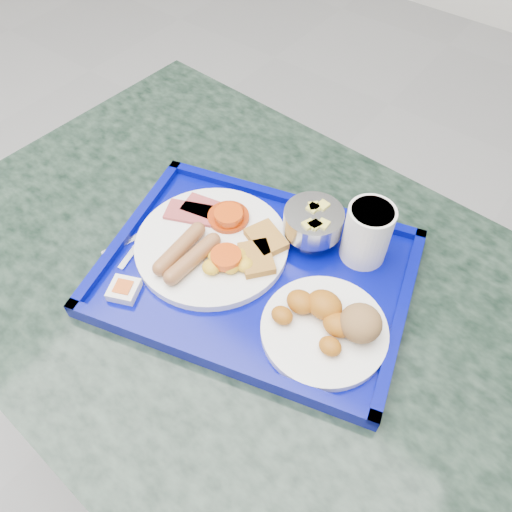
{
  "coord_description": "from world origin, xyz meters",
  "views": [
    {
      "loc": [
        0.72,
        0.03,
        1.4
      ],
      "look_at": [
        0.43,
        0.41,
        0.78
      ],
      "focal_mm": 35.0,
      "sensor_mm": 36.0,
      "label": 1
    }
  ],
  "objects_px": {
    "table": "(252,338)",
    "tray": "(256,273)",
    "juice_cup": "(367,232)",
    "main_plate": "(215,244)",
    "fruit_bowl": "(313,222)",
    "bread_plate": "(330,324)"
  },
  "relations": [
    {
      "from": "bread_plate",
      "to": "table",
      "type": "bearing_deg",
      "value": 176.71
    },
    {
      "from": "bread_plate",
      "to": "fruit_bowl",
      "type": "xyz_separation_m",
      "value": [
        -0.12,
        0.13,
        0.03
      ]
    },
    {
      "from": "bread_plate",
      "to": "juice_cup",
      "type": "bearing_deg",
      "value": 102.32
    },
    {
      "from": "main_plate",
      "to": "juice_cup",
      "type": "relative_size",
      "value": 2.45
    },
    {
      "from": "table",
      "to": "bread_plate",
      "type": "relative_size",
      "value": 6.39
    },
    {
      "from": "tray",
      "to": "bread_plate",
      "type": "xyz_separation_m",
      "value": [
        0.15,
        -0.02,
        0.03
      ]
    },
    {
      "from": "bread_plate",
      "to": "main_plate",
      "type": "bearing_deg",
      "value": 175.76
    },
    {
      "from": "main_plate",
      "to": "fruit_bowl",
      "type": "height_order",
      "value": "fruit_bowl"
    },
    {
      "from": "main_plate",
      "to": "fruit_bowl",
      "type": "distance_m",
      "value": 0.17
    },
    {
      "from": "table",
      "to": "tray",
      "type": "distance_m",
      "value": 0.2
    },
    {
      "from": "main_plate",
      "to": "juice_cup",
      "type": "distance_m",
      "value": 0.25
    },
    {
      "from": "table",
      "to": "juice_cup",
      "type": "distance_m",
      "value": 0.32
    },
    {
      "from": "tray",
      "to": "main_plate",
      "type": "xyz_separation_m",
      "value": [
        -0.08,
        -0.0,
        0.02
      ]
    },
    {
      "from": "tray",
      "to": "juice_cup",
      "type": "xyz_separation_m",
      "value": [
        0.12,
        0.14,
        0.06
      ]
    },
    {
      "from": "table",
      "to": "tray",
      "type": "height_order",
      "value": "tray"
    },
    {
      "from": "juice_cup",
      "to": "tray",
      "type": "bearing_deg",
      "value": -131.04
    },
    {
      "from": "fruit_bowl",
      "to": "bread_plate",
      "type": "bearing_deg",
      "value": -48.08
    },
    {
      "from": "table",
      "to": "fruit_bowl",
      "type": "relative_size",
      "value": 12.18
    },
    {
      "from": "table",
      "to": "tray",
      "type": "relative_size",
      "value": 2.13
    },
    {
      "from": "table",
      "to": "juice_cup",
      "type": "relative_size",
      "value": 11.47
    },
    {
      "from": "tray",
      "to": "fruit_bowl",
      "type": "distance_m",
      "value": 0.13
    },
    {
      "from": "juice_cup",
      "to": "bread_plate",
      "type": "bearing_deg",
      "value": -77.68
    }
  ]
}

